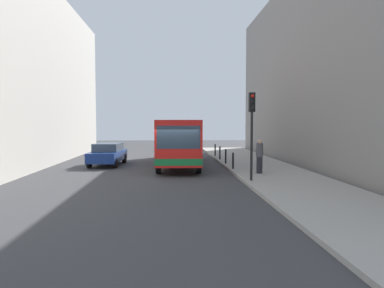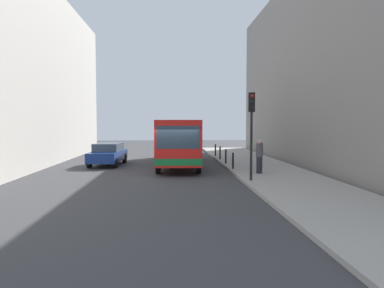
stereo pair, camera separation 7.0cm
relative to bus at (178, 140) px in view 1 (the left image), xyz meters
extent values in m
plane|color=#38383A|center=(-0.31, -4.89, -1.73)|extent=(80.00, 80.00, 0.00)
cube|color=#9E9991|center=(5.09, -4.89, -1.65)|extent=(4.40, 40.00, 0.15)
cube|color=gray|center=(11.19, -0.89, 4.72)|extent=(7.00, 32.00, 12.89)
cube|color=red|center=(0.00, -0.11, 0.02)|extent=(2.74, 11.05, 2.50)
cube|color=#197238|center=(0.00, -0.11, -0.93)|extent=(2.76, 11.07, 0.36)
cube|color=#2D3D4C|center=(-0.12, -5.58, 0.37)|extent=(2.26, 0.11, 1.20)
cube|color=#2D3D4C|center=(0.01, 0.39, 0.37)|extent=(2.73, 9.45, 1.00)
cylinder|color=black|center=(1.04, -4.03, -1.23)|extent=(0.30, 1.01, 1.00)
cylinder|color=black|center=(-1.22, -3.98, -1.23)|extent=(0.30, 1.01, 1.00)
cylinder|color=black|center=(1.21, 3.77, -1.23)|extent=(0.30, 1.01, 1.00)
cylinder|color=black|center=(-1.05, 3.82, -1.23)|extent=(0.30, 1.01, 1.00)
cube|color=navy|center=(-4.70, 0.22, -1.09)|extent=(2.10, 4.51, 0.64)
cube|color=#2D3D4C|center=(-4.69, 0.37, -0.51)|extent=(1.77, 2.57, 0.52)
cylinder|color=black|center=(-3.98, -1.33, -1.41)|extent=(0.26, 0.65, 0.64)
cylinder|color=black|center=(-5.62, -1.22, -1.41)|extent=(0.26, 0.65, 0.64)
cylinder|color=black|center=(-3.78, 1.66, -1.41)|extent=(0.26, 0.65, 0.64)
cylinder|color=black|center=(-5.41, 1.78, -1.41)|extent=(0.26, 0.65, 0.64)
cylinder|color=black|center=(3.24, -7.66, 0.02)|extent=(0.12, 0.12, 3.20)
cube|color=black|center=(3.24, -7.66, 2.07)|extent=(0.28, 0.24, 0.90)
sphere|color=red|center=(3.24, -7.79, 2.35)|extent=(0.16, 0.16, 0.16)
sphere|color=black|center=(3.24, -7.79, 2.07)|extent=(0.16, 0.16, 0.16)
sphere|color=black|center=(3.24, -7.79, 1.79)|extent=(0.16, 0.16, 0.16)
cylinder|color=black|center=(3.14, -3.26, -1.10)|extent=(0.11, 0.11, 0.95)
cylinder|color=black|center=(3.14, -0.45, -1.10)|extent=(0.11, 0.11, 0.95)
cylinder|color=black|center=(3.14, 2.37, -1.10)|extent=(0.11, 0.11, 0.95)
cylinder|color=black|center=(3.14, 5.19, -1.10)|extent=(0.11, 0.11, 0.95)
cylinder|color=#26262D|center=(4.22, -5.27, -1.14)|extent=(0.32, 0.32, 0.88)
cylinder|color=#4C4C51|center=(4.22, -5.27, -0.36)|extent=(0.38, 0.38, 0.68)
sphere|color=tan|center=(4.22, -5.27, 0.10)|extent=(0.24, 0.24, 0.24)
cylinder|color=#26262D|center=(5.02, -1.98, -1.17)|extent=(0.32, 0.32, 0.81)
cylinder|color=navy|center=(5.02, -1.98, -0.45)|extent=(0.38, 0.38, 0.62)
sphere|color=tan|center=(5.02, -1.98, -0.03)|extent=(0.22, 0.22, 0.22)
camera|label=1|loc=(-0.61, -24.76, 1.13)|focal=34.74mm
camera|label=2|loc=(-0.54, -24.76, 1.13)|focal=34.74mm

